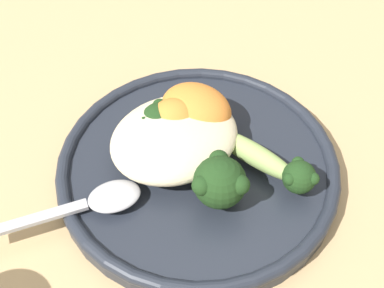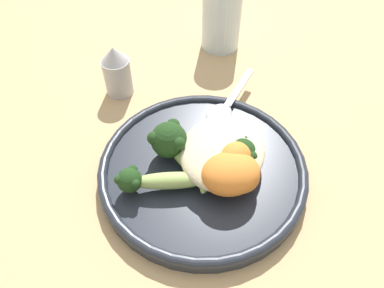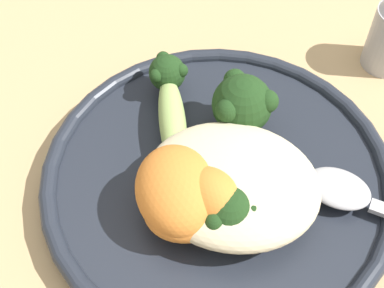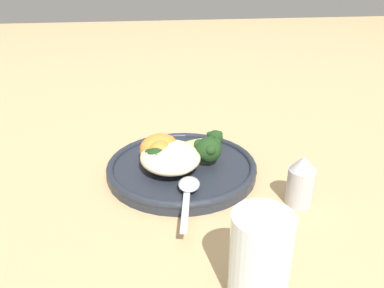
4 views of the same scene
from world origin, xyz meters
name	(u,v)px [view 1 (image 1 of 4)]	position (x,y,z in m)	size (l,w,h in m)	color
ground_plane	(206,171)	(0.00, 0.00, 0.00)	(4.00, 4.00, 0.00)	tan
plate	(199,169)	(-0.01, 0.00, 0.01)	(0.24, 0.24, 0.02)	#232833
quinoa_mound	(174,138)	(-0.02, 0.02, 0.04)	(0.11, 0.10, 0.03)	beige
broccoli_stalk_0	(170,124)	(-0.02, 0.04, 0.04)	(0.08, 0.06, 0.03)	#9EBC66
broccoli_stalk_1	(181,150)	(-0.02, 0.01, 0.03)	(0.09, 0.03, 0.03)	#9EBC66
broccoli_stalk_2	(220,177)	(-0.01, -0.04, 0.04)	(0.07, 0.08, 0.04)	#9EBC66
broccoli_stalk_3	(273,164)	(0.04, -0.04, 0.03)	(0.05, 0.10, 0.03)	#9EBC66
sweet_potato_chunk_0	(181,119)	(0.00, 0.04, 0.04)	(0.07, 0.05, 0.03)	orange
sweet_potato_chunk_1	(175,119)	(-0.01, 0.04, 0.04)	(0.04, 0.04, 0.04)	orange
sweet_potato_chunk_2	(178,124)	(-0.01, 0.03, 0.04)	(0.06, 0.05, 0.03)	orange
sweet_potato_chunk_3	(196,110)	(0.01, 0.04, 0.04)	(0.06, 0.05, 0.04)	orange
spoon	(97,199)	(-0.10, 0.00, 0.03)	(0.13, 0.04, 0.01)	#B7B7BC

